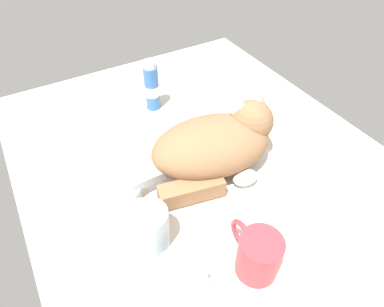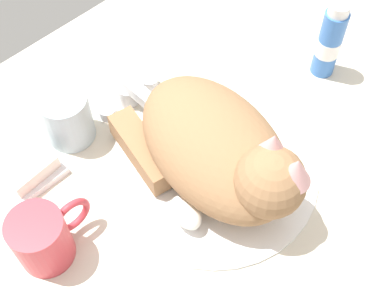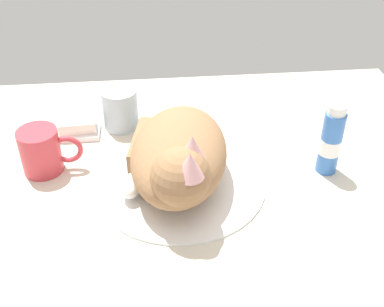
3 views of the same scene
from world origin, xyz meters
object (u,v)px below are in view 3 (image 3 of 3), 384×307
at_px(cat, 178,157).
at_px(coffee_mug, 42,151).
at_px(toothpaste_bottle, 331,141).
at_px(soap_bar, 77,124).
at_px(faucet, 173,120).
at_px(rinse_cup, 120,109).

bearing_deg(cat, coffee_mug, 161.91).
bearing_deg(coffee_mug, toothpaste_bottle, -5.56).
xyz_separation_m(cat, coffee_mug, (-0.25, 0.08, -0.03)).
xyz_separation_m(soap_bar, toothpaste_bottle, (0.48, -0.17, 0.04)).
xyz_separation_m(faucet, toothpaste_bottle, (0.28, -0.17, 0.04)).
xyz_separation_m(coffee_mug, soap_bar, (0.05, 0.12, -0.02)).
distance_m(faucet, toothpaste_bottle, 0.33).
distance_m(faucet, soap_bar, 0.20).
bearing_deg(soap_bar, coffee_mug, -114.25).
bearing_deg(soap_bar, faucet, -0.46).
bearing_deg(rinse_cup, faucet, -12.66).
bearing_deg(cat, soap_bar, 135.05).
bearing_deg(toothpaste_bottle, rinse_cup, 154.04).
height_order(rinse_cup, soap_bar, rinse_cup).
relative_size(faucet, soap_bar, 1.59).
relative_size(coffee_mug, rinse_cup, 1.33).
xyz_separation_m(faucet, coffee_mug, (-0.25, -0.11, 0.02)).
bearing_deg(cat, rinse_cup, 115.86).
distance_m(cat, rinse_cup, 0.25).
relative_size(coffee_mug, toothpaste_bottle, 0.81).
bearing_deg(coffee_mug, rinse_cup, 44.18).
bearing_deg(faucet, toothpaste_bottle, -30.52).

